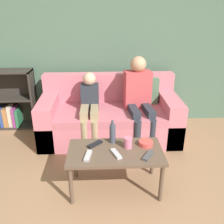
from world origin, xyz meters
TOP-DOWN VIEW (x-y plane):
  - wall_back at (0.00, 2.55)m, footprint 12.00×0.06m
  - couch at (-0.02, 2.00)m, footprint 1.85×0.85m
  - bookshelf at (-1.56, 2.39)m, footprint 0.79×0.28m
  - coffee_table at (-0.01, 0.90)m, footprint 0.91×0.49m
  - person_adult at (0.35, 1.92)m, footprint 0.38×0.62m
  - person_child at (-0.29, 1.88)m, footprint 0.23×0.59m
  - cup_near at (0.11, 0.95)m, footprint 0.08×0.08m
  - tv_remote_0 at (-0.27, 0.81)m, footprint 0.07×0.18m
  - tv_remote_1 at (0.28, 0.78)m, footprint 0.13×0.17m
  - tv_remote_2 at (-0.01, 0.83)m, footprint 0.11×0.18m
  - tv_remote_3 at (-0.21, 1.01)m, footprint 0.16×0.15m
  - snack_bowl at (0.30, 0.99)m, footprint 0.14×0.14m
  - bottle at (-0.03, 1.06)m, footprint 0.06×0.06m

SIDE VIEW (x-z plane):
  - couch at x=-0.02m, z-range -0.13..0.70m
  - bookshelf at x=-1.56m, z-range -0.10..0.78m
  - coffee_table at x=-0.01m, z-range 0.17..0.60m
  - tv_remote_0 at x=-0.27m, z-range 0.44..0.46m
  - tv_remote_1 at x=0.28m, z-range 0.44..0.46m
  - tv_remote_2 at x=-0.01m, z-range 0.44..0.46m
  - tv_remote_3 at x=-0.21m, z-range 0.44..0.46m
  - snack_bowl at x=0.30m, z-range 0.44..0.48m
  - cup_near at x=0.11m, z-range 0.44..0.54m
  - person_child at x=-0.29m, z-range 0.07..0.99m
  - bottle at x=-0.03m, z-range 0.42..0.66m
  - person_adult at x=0.35m, z-range 0.09..1.21m
  - wall_back at x=0.00m, z-range 0.00..2.60m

